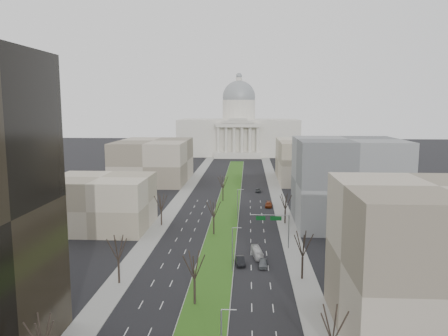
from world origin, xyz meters
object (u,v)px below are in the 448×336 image
at_px(car_grey_far, 258,190).
at_px(box_van, 257,252).
at_px(car_red, 269,205).
at_px(car_grey_near, 263,263).
at_px(car_black, 240,261).

xyz_separation_m(car_grey_far, box_van, (-1.85, -73.48, 0.37)).
height_order(car_red, car_grey_far, car_red).
relative_size(car_red, box_van, 0.76).
relative_size(car_grey_near, car_grey_far, 1.03).
relative_size(car_grey_near, car_red, 0.84).
relative_size(car_grey_near, box_van, 0.64).
distance_m(car_grey_near, car_black, 4.89).
bearing_deg(car_grey_far, box_van, -88.22).
bearing_deg(car_red, car_grey_far, 100.11).
height_order(car_grey_near, car_grey_far, car_grey_near).
xyz_separation_m(car_grey_near, car_red, (3.55, 54.38, 0.01)).
bearing_deg(car_grey_near, car_grey_far, 92.06).
height_order(car_grey_near, car_black, car_black).
distance_m(car_black, car_grey_far, 78.55).
relative_size(car_black, box_van, 0.71).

